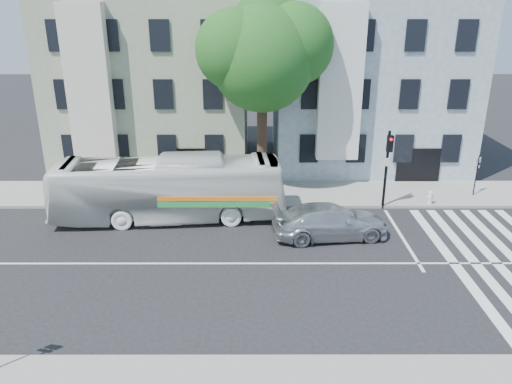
{
  "coord_description": "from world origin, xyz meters",
  "views": [
    {
      "loc": [
        -0.37,
        -18.53,
        10.24
      ],
      "look_at": [
        -0.34,
        2.16,
        2.4
      ],
      "focal_mm": 35.0,
      "sensor_mm": 36.0,
      "label": 1
    }
  ],
  "objects_px": {
    "bus": "(169,189)",
    "traffic_signal": "(388,160)",
    "fire_hydrant": "(430,197)",
    "sedan": "(330,221)"
  },
  "relations": [
    {
      "from": "bus",
      "to": "traffic_signal",
      "type": "distance_m",
      "value": 11.21
    },
    {
      "from": "sedan",
      "to": "fire_hydrant",
      "type": "height_order",
      "value": "sedan"
    },
    {
      "from": "bus",
      "to": "sedan",
      "type": "relative_size",
      "value": 2.14
    },
    {
      "from": "sedan",
      "to": "traffic_signal",
      "type": "height_order",
      "value": "traffic_signal"
    },
    {
      "from": "bus",
      "to": "traffic_signal",
      "type": "relative_size",
      "value": 2.72
    },
    {
      "from": "sedan",
      "to": "bus",
      "type": "bearing_deg",
      "value": 67.43
    },
    {
      "from": "sedan",
      "to": "traffic_signal",
      "type": "relative_size",
      "value": 1.27
    },
    {
      "from": "traffic_signal",
      "to": "bus",
      "type": "bearing_deg",
      "value": 174.41
    },
    {
      "from": "fire_hydrant",
      "to": "bus",
      "type": "bearing_deg",
      "value": -173.42
    },
    {
      "from": "bus",
      "to": "fire_hydrant",
      "type": "distance_m",
      "value": 13.8
    }
  ]
}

